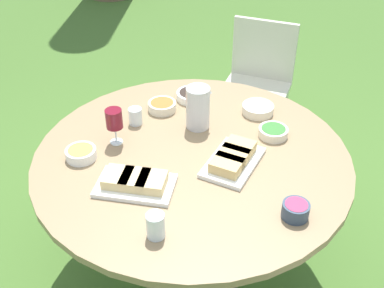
{
  "coord_description": "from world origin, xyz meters",
  "views": [
    {
      "loc": [
        -0.31,
        -1.73,
        2.09
      ],
      "look_at": [
        0.0,
        0.0,
        0.82
      ],
      "focal_mm": 45.0,
      "sensor_mm": 36.0,
      "label": 1
    }
  ],
  "objects_px": {
    "dining_table": "(192,172)",
    "water_pitcher": "(198,108)",
    "chair_near_right": "(258,77)",
    "wine_glass": "(114,120)"
  },
  "relations": [
    {
      "from": "dining_table",
      "to": "wine_glass",
      "type": "height_order",
      "value": "wine_glass"
    },
    {
      "from": "water_pitcher",
      "to": "dining_table",
      "type": "bearing_deg",
      "value": -107.26
    },
    {
      "from": "chair_near_right",
      "to": "wine_glass",
      "type": "distance_m",
      "value": 1.41
    },
    {
      "from": "chair_near_right",
      "to": "wine_glass",
      "type": "xyz_separation_m",
      "value": [
        -1.0,
        -0.94,
        0.36
      ]
    },
    {
      "from": "water_pitcher",
      "to": "wine_glass",
      "type": "relative_size",
      "value": 1.2
    },
    {
      "from": "dining_table",
      "to": "water_pitcher",
      "type": "bearing_deg",
      "value": 72.74
    },
    {
      "from": "water_pitcher",
      "to": "chair_near_right",
      "type": "bearing_deg",
      "value": 55.89
    },
    {
      "from": "dining_table",
      "to": "wine_glass",
      "type": "relative_size",
      "value": 8.09
    },
    {
      "from": "dining_table",
      "to": "chair_near_right",
      "type": "xyz_separation_m",
      "value": [
        0.66,
        1.1,
        -0.13
      ]
    },
    {
      "from": "water_pitcher",
      "to": "wine_glass",
      "type": "xyz_separation_m",
      "value": [
        -0.41,
        -0.07,
        0.02
      ]
    }
  ]
}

